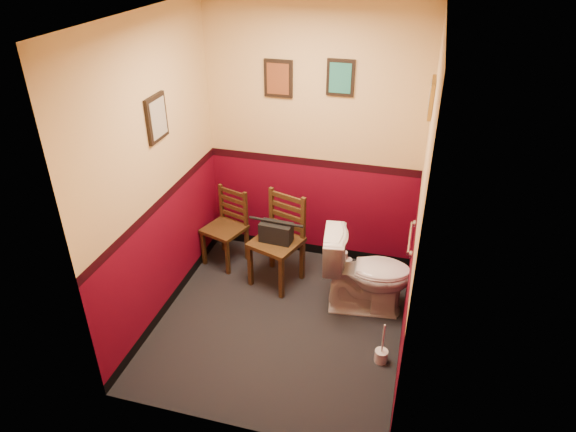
% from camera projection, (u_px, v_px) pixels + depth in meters
% --- Properties ---
extents(floor, '(2.20, 2.40, 0.00)m').
position_uv_depth(floor, '(281.00, 321.00, 4.81)').
color(floor, black).
rests_on(floor, ground).
extents(ceiling, '(2.20, 2.40, 0.00)m').
position_uv_depth(ceiling, '(278.00, 16.00, 3.47)').
color(ceiling, silver).
rests_on(ceiling, ground).
extents(wall_back, '(2.20, 0.00, 2.70)m').
position_uv_depth(wall_back, '(313.00, 140.00, 5.14)').
color(wall_back, '#5A0516').
rests_on(wall_back, ground).
extents(wall_front, '(2.20, 0.00, 2.70)m').
position_uv_depth(wall_front, '(226.00, 280.00, 3.14)').
color(wall_front, '#5A0516').
rests_on(wall_front, ground).
extents(wall_left, '(0.00, 2.40, 2.70)m').
position_uv_depth(wall_left, '(157.00, 178.00, 4.39)').
color(wall_left, '#5A0516').
rests_on(wall_left, ground).
extents(wall_right, '(0.00, 2.40, 2.70)m').
position_uv_depth(wall_right, '(419.00, 211.00, 3.89)').
color(wall_right, '#5A0516').
rests_on(wall_right, ground).
extents(grab_bar, '(0.05, 0.56, 0.06)m').
position_uv_depth(grab_bar, '(411.00, 238.00, 4.30)').
color(grab_bar, silver).
rests_on(grab_bar, wall_right).
extents(framed_print_back_a, '(0.28, 0.04, 0.36)m').
position_uv_depth(framed_print_back_a, '(278.00, 79.00, 4.91)').
color(framed_print_back_a, black).
rests_on(framed_print_back_a, wall_back).
extents(framed_print_back_b, '(0.26, 0.04, 0.34)m').
position_uv_depth(framed_print_back_b, '(340.00, 78.00, 4.74)').
color(framed_print_back_b, black).
rests_on(framed_print_back_b, wall_back).
extents(framed_print_left, '(0.04, 0.30, 0.38)m').
position_uv_depth(framed_print_left, '(157.00, 118.00, 4.22)').
color(framed_print_left, black).
rests_on(framed_print_left, wall_left).
extents(framed_print_right, '(0.04, 0.34, 0.28)m').
position_uv_depth(framed_print_right, '(431.00, 97.00, 4.04)').
color(framed_print_right, olive).
rests_on(framed_print_right, wall_right).
extents(toilet, '(0.89, 0.57, 0.82)m').
position_uv_depth(toilet, '(367.00, 273.00, 4.79)').
color(toilet, white).
rests_on(toilet, floor).
extents(toilet_brush, '(0.11, 0.11, 0.40)m').
position_uv_depth(toilet_brush, '(381.00, 355.00, 4.34)').
color(toilet_brush, silver).
rests_on(toilet_brush, floor).
extents(chair_left, '(0.49, 0.49, 0.83)m').
position_uv_depth(chair_left, '(226.00, 227.00, 5.48)').
color(chair_left, brown).
rests_on(chair_left, floor).
extents(chair_right, '(0.56, 0.56, 0.95)m').
position_uv_depth(chair_right, '(279.00, 241.00, 5.14)').
color(chair_right, brown).
rests_on(chair_right, floor).
extents(handbag, '(0.33, 0.18, 0.23)m').
position_uv_depth(handbag, '(276.00, 232.00, 5.05)').
color(handbag, black).
rests_on(handbag, chair_right).
extents(tp_stack, '(0.20, 0.11, 0.18)m').
position_uv_depth(tp_stack, '(343.00, 260.00, 5.55)').
color(tp_stack, silver).
rests_on(tp_stack, floor).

